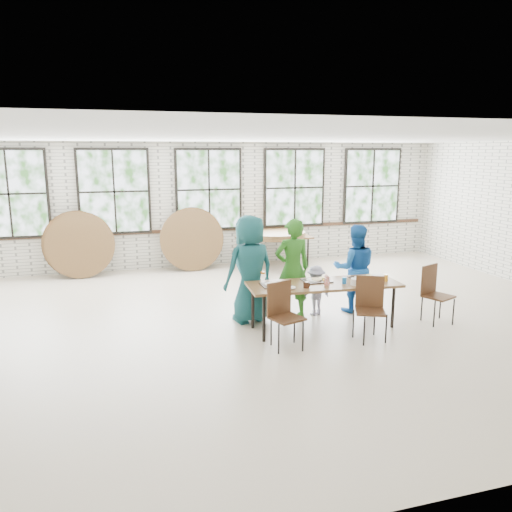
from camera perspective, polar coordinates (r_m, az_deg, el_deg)
The scene contains 13 objects.
room at distance 12.18m, azimuth -5.41°, elevation 7.35°, with size 12.00×12.00×12.00m.
dining_table at distance 7.96m, azimuth 7.74°, elevation -3.45°, with size 2.45×0.95×0.74m.
chair_near_left at distance 7.19m, azimuth 3.09°, elevation -6.11°, with size 0.53×0.52×0.95m.
chair_near_right at distance 7.69m, azimuth 12.89°, elevation -5.21°, with size 0.55×0.54×0.95m.
chair_spare at distance 8.73m, azimuth 19.63°, elevation -3.56°, with size 0.54×0.54×0.95m.
adult_teal at distance 8.16m, azimuth -0.69°, elevation -1.50°, with size 0.87×0.57×1.78m, color #185B4F.
adult_green at distance 8.39m, azimuth 4.17°, elevation -1.45°, with size 0.62×0.41×1.69m, color #26641A.
toddler at distance 8.65m, azimuth 6.83°, elevation -3.92°, with size 0.56×0.32×0.87m, color #1C1440.
adult_blue at distance 8.88m, azimuth 11.23°, elevation -1.40°, with size 0.75×0.59×1.55m, color #1754A4.
storage_table at distance 12.16m, azimuth 2.09°, elevation 1.96°, with size 1.82×0.79×0.74m.
tabletop_clutter at distance 7.96m, azimuth 8.46°, elevation -2.91°, with size 2.03×0.62×0.11m.
round_tops_stacked at distance 12.14m, azimuth 2.10°, elevation 2.52°, with size 1.50×1.50×0.13m.
round_tops_leaning at distance 11.83m, azimuth -13.42°, elevation 1.60°, with size 4.11×0.48×1.48m.
Camera 1 is at (-2.32, -7.48, 2.78)m, focal length 35.00 mm.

